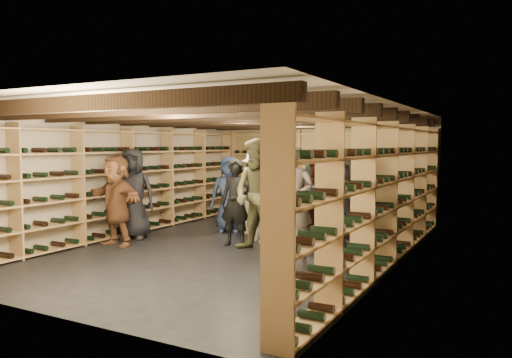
{
  "coord_description": "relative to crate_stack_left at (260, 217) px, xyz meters",
  "views": [
    {
      "loc": [
        4.39,
        -7.49,
        1.81
      ],
      "look_at": [
        0.22,
        0.2,
        1.2
      ],
      "focal_mm": 35.0,
      "sensor_mm": 36.0,
      "label": 1
    }
  ],
  "objects": [
    {
      "name": "ground",
      "position": [
        0.29,
        -1.3,
        -0.34
      ],
      "size": [
        8.0,
        8.0,
        0.0
      ],
      "primitive_type": "plane",
      "color": "black",
      "rests_on": "ground"
    },
    {
      "name": "walls",
      "position": [
        0.29,
        -1.3,
        0.86
      ],
      "size": [
        5.52,
        8.02,
        2.4
      ],
      "color": "tan",
      "rests_on": "ground"
    },
    {
      "name": "ceiling",
      "position": [
        0.29,
        -1.3,
        2.06
      ],
      "size": [
        5.5,
        8.0,
        0.01
      ],
      "primitive_type": "cube",
      "color": "beige",
      "rests_on": "walls"
    },
    {
      "name": "ceiling_joists",
      "position": [
        0.29,
        -1.3,
        1.92
      ],
      "size": [
        5.4,
        7.12,
        0.18
      ],
      "color": "black",
      "rests_on": "ground"
    },
    {
      "name": "wine_rack_left",
      "position": [
        -2.28,
        -1.3,
        0.74
      ],
      "size": [
        0.32,
        7.5,
        2.15
      ],
      "color": "tan",
      "rests_on": "ground"
    },
    {
      "name": "wine_rack_right",
      "position": [
        2.86,
        -1.3,
        0.74
      ],
      "size": [
        0.32,
        7.5,
        2.15
      ],
      "color": "tan",
      "rests_on": "ground"
    },
    {
      "name": "wine_rack_back",
      "position": [
        0.29,
        2.53,
        0.73
      ],
      "size": [
        4.7,
        0.3,
        2.15
      ],
      "color": "tan",
      "rests_on": "ground"
    },
    {
      "name": "crate_stack_left",
      "position": [
        0.0,
        0.0,
        0.0
      ],
      "size": [
        0.57,
        0.45,
        0.68
      ],
      "rotation": [
        0.0,
        0.0,
        -0.27
      ],
      "color": "tan",
      "rests_on": "ground"
    },
    {
      "name": "crate_stack_right",
      "position": [
        0.32,
        0.0,
        -0.08
      ],
      "size": [
        0.59,
        0.5,
        0.51
      ],
      "rotation": [
        0.0,
        0.0,
        0.41
      ],
      "color": "tan",
      "rests_on": "ground"
    },
    {
      "name": "crate_loose",
      "position": [
        0.78,
        0.45,
        -0.25
      ],
      "size": [
        0.58,
        0.47,
        0.17
      ],
      "primitive_type": "cube",
      "rotation": [
        0.0,
        0.0,
        -0.31
      ],
      "color": "tan",
      "rests_on": "ground"
    },
    {
      "name": "person_0",
      "position": [
        -1.89,
        -1.59,
        0.53
      ],
      "size": [
        1.0,
        0.85,
        1.73
      ],
      "primitive_type": "imported",
      "rotation": [
        0.0,
        0.0,
        0.42
      ],
      "color": "black",
      "rests_on": "ground"
    },
    {
      "name": "person_1",
      "position": [
        0.18,
        -1.25,
        0.43
      ],
      "size": [
        0.59,
        0.41,
        1.55
      ],
      "primitive_type": "imported",
      "rotation": [
        0.0,
        0.0,
        0.08
      ],
      "color": "black",
      "rests_on": "ground"
    },
    {
      "name": "person_2",
      "position": [
        0.76,
        -1.47,
        0.61
      ],
      "size": [
        1.02,
        0.85,
        1.91
      ],
      "primitive_type": "imported",
      "rotation": [
        0.0,
        0.0,
        -0.15
      ],
      "color": "brown",
      "rests_on": "ground"
    },
    {
      "name": "person_4",
      "position": [
        2.22,
        -1.98,
        0.48
      ],
      "size": [
        1.0,
        0.49,
        1.65
      ],
      "primitive_type": "imported",
      "rotation": [
        0.0,
        0.0,
        0.09
      ],
      "color": "#116387",
      "rests_on": "ground"
    },
    {
      "name": "person_5",
      "position": [
        -1.71,
        -2.23,
        0.47
      ],
      "size": [
        1.56,
        0.7,
        1.63
      ],
      "primitive_type": "imported",
      "rotation": [
        0.0,
        0.0,
        -0.15
      ],
      "color": "brown",
      "rests_on": "ground"
    },
    {
      "name": "person_6",
      "position": [
        -0.66,
        -0.09,
        0.44
      ],
      "size": [
        0.9,
        0.77,
        1.56
      ],
      "primitive_type": "imported",
      "rotation": [
        0.0,
        0.0,
        0.42
      ],
      "color": "#212D4E",
      "rests_on": "ground"
    },
    {
      "name": "person_7",
      "position": [
        1.46,
        -1.55,
        0.55
      ],
      "size": [
        0.66,
        0.43,
        1.78
      ],
      "primitive_type": "imported",
      "rotation": [
        0.0,
        0.0,
        0.01
      ],
      "color": "gray",
      "rests_on": "ground"
    },
    {
      "name": "person_8",
      "position": [
        1.7,
        -1.05,
        0.46
      ],
      "size": [
        0.78,
        0.61,
        1.6
      ],
      "primitive_type": "imported",
      "rotation": [
        0.0,
        0.0,
        -0.0
      ],
      "color": "#4E1F1A",
      "rests_on": "ground"
    },
    {
      "name": "person_9",
      "position": [
        0.38,
        -0.74,
        0.52
      ],
      "size": [
        1.15,
        0.7,
        1.72
      ],
      "primitive_type": "imported",
      "rotation": [
        0.0,
        0.0,
        -0.06
      ],
      "color": "#ADACA0",
      "rests_on": "ground"
    },
    {
      "name": "person_10",
      "position": [
        1.11,
        0.0,
        0.4
      ],
      "size": [
        0.94,
        0.59,
        1.48
      ],
      "primitive_type": "imported",
      "rotation": [
        0.0,
        0.0,
        -0.28
      ],
      "color": "#244D3D",
      "rests_on": "ground"
    },
    {
      "name": "person_12",
      "position": [
        1.79,
        0.0,
        0.44
      ],
      "size": [
        0.83,
        0.6,
        1.57
      ],
      "primitive_type": "imported",
      "rotation": [
        0.0,
        0.0,
        -0.14
      ],
      "color": "#36353A",
      "rests_on": "ground"
    }
  ]
}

